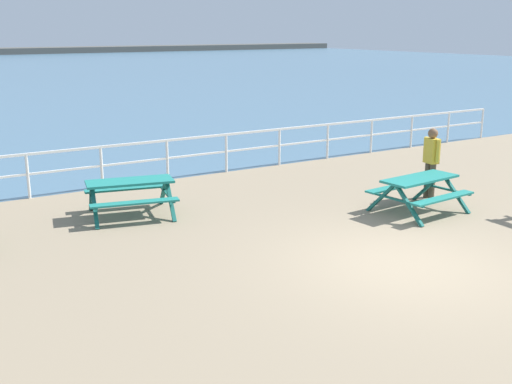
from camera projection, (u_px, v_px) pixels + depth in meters
The scene contains 5 objects.
ground_plane at pixel (403, 269), 10.81m from camera, with size 30.00×24.00×0.20m, color gray.
seaward_railing at pixel (197, 149), 16.96m from camera, with size 23.07×0.07×1.08m.
picnic_table_near_left at pixel (420, 186), 13.63m from camera, with size 1.93×1.68×0.80m.
picnic_table_near_right at pixel (130, 189), 13.37m from camera, with size 2.09×1.87×0.80m.
visitor at pixel (431, 159), 14.64m from camera, with size 0.27×0.52×1.66m.
Camera 1 is at (-7.48, -7.27, 3.90)m, focal length 44.40 mm.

